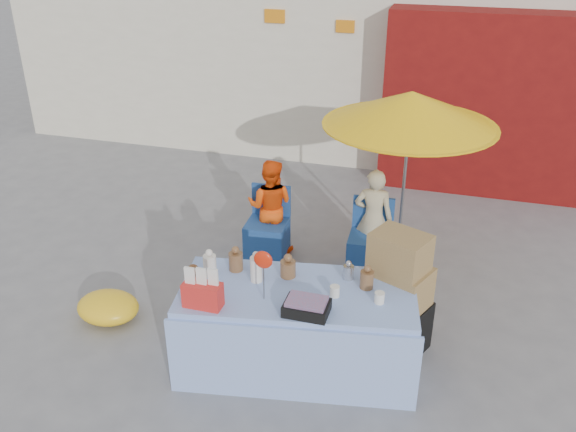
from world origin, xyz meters
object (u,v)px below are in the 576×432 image
(market_table, at_px, (296,327))
(vendor_orange, at_px, (270,206))
(chair_right, at_px, (369,251))
(vendor_beige, at_px, (373,218))
(chair_left, at_px, (267,236))
(umbrella, at_px, (411,109))
(box_stack, at_px, (397,297))

(market_table, xyz_separation_m, vendor_orange, (-0.88, 1.98, 0.18))
(chair_right, relative_size, vendor_beige, 0.70)
(chair_left, distance_m, vendor_beige, 1.31)
(chair_right, bearing_deg, vendor_beige, 86.84)
(market_table, height_order, chair_right, market_table)
(chair_right, height_order, umbrella, umbrella)
(chair_left, height_order, box_stack, box_stack)
(market_table, relative_size, chair_right, 2.67)
(chair_right, height_order, vendor_beige, vendor_beige)
(vendor_orange, xyz_separation_m, box_stack, (1.72, -1.47, -0.02))
(vendor_orange, height_order, vendor_beige, vendor_beige)
(chair_left, xyz_separation_m, vendor_beige, (1.25, 0.13, 0.35))
(chair_right, xyz_separation_m, vendor_orange, (-1.25, 0.13, 0.34))
(chair_right, height_order, vendor_orange, vendor_orange)
(vendor_beige, xyz_separation_m, umbrella, (0.30, 0.15, 1.28))
(chair_left, xyz_separation_m, vendor_orange, (0.00, 0.13, 0.34))
(chair_left, xyz_separation_m, chair_right, (1.25, 0.00, 0.00))
(chair_left, relative_size, umbrella, 0.41)
(umbrella, bearing_deg, vendor_beige, -153.43)
(market_table, height_order, chair_left, market_table)
(vendor_beige, bearing_deg, box_stack, 104.94)
(vendor_orange, height_order, box_stack, box_stack)
(market_table, height_order, umbrella, umbrella)
(chair_right, bearing_deg, box_stack, -73.38)
(market_table, height_order, vendor_beige, market_table)
(chair_left, distance_m, box_stack, 2.20)
(chair_left, relative_size, vendor_orange, 0.71)
(market_table, relative_size, umbrella, 1.08)
(vendor_beige, relative_size, umbrella, 0.58)
(vendor_beige, height_order, umbrella, umbrella)
(market_table, distance_m, vendor_beige, 2.02)
(market_table, bearing_deg, chair_left, 105.78)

